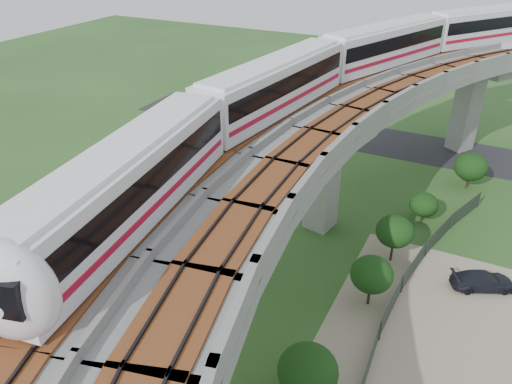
# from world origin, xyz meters

# --- Properties ---
(ground) EXTENTS (160.00, 160.00, 0.00)m
(ground) POSITION_xyz_m (0.00, 0.00, 0.00)
(ground) COLOR #2D5321
(ground) RESTS_ON ground
(asphalt_road) EXTENTS (60.00, 8.00, 0.03)m
(asphalt_road) POSITION_xyz_m (0.00, 30.00, 0.01)
(asphalt_road) COLOR #232326
(asphalt_road) RESTS_ON ground
(viaduct) EXTENTS (19.58, 73.98, 11.40)m
(viaduct) POSITION_xyz_m (3.84, 0.00, 9.05)
(viaduct) COLOR #99968E
(viaduct) RESTS_ON ground
(metro_train) EXTENTS (18.63, 59.72, 3.64)m
(metro_train) POSITION_xyz_m (1.86, 13.36, 12.31)
(metro_train) COLOR white
(metro_train) RESTS_ON ground
(fence) EXTENTS (3.87, 38.73, 1.50)m
(fence) POSITION_xyz_m (9.75, 0.00, 0.75)
(fence) COLOR #2D382D
(fence) RESTS_ON ground
(tree_0) EXTENTS (2.97, 2.97, 3.48)m
(tree_0) POSITION_xyz_m (10.92, 22.54, 2.21)
(tree_0) COLOR #382314
(tree_0) RESTS_ON ground
(tree_1) EXTENTS (2.31, 2.31, 2.61)m
(tree_1) POSITION_xyz_m (8.25, 14.67, 1.63)
(tree_1) COLOR #382314
(tree_1) RESTS_ON ground
(tree_2) EXTENTS (2.72, 2.72, 3.71)m
(tree_2) POSITION_xyz_m (7.24, 8.24, 2.55)
(tree_2) COLOR #382314
(tree_2) RESTS_ON ground
(tree_3) EXTENTS (2.73, 2.73, 3.60)m
(tree_3) POSITION_xyz_m (7.03, 2.86, 2.43)
(tree_3) COLOR #382314
(tree_3) RESTS_ON ground
(tree_4) EXTENTS (3.13, 3.13, 3.43)m
(tree_4) POSITION_xyz_m (6.10, -5.78, 2.09)
(tree_4) COLOR #382314
(tree_4) RESTS_ON ground
(car_dark) EXTENTS (4.49, 3.36, 1.21)m
(car_dark) POSITION_xyz_m (13.48, 7.85, 0.64)
(car_dark) COLOR black
(car_dark) RESTS_ON dirt_lot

